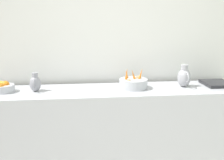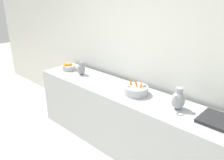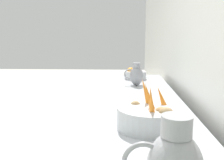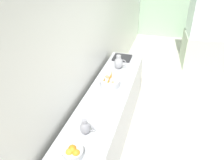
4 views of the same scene
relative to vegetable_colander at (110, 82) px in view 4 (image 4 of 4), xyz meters
The scene contains 9 objects.
ground_plane 1.83m from the vegetable_colander, ahead, with size 16.34×16.34×0.00m, color #B7B2A5.
tile_wall_left 0.75m from the vegetable_colander, 143.13° to the left, with size 0.10×9.30×3.00m, color silver.
prep_counter 0.54m from the vegetable_colander, 82.50° to the right, with size 0.62×2.90×0.88m, color #ADAFB5.
vegetable_colander is the anchor object (origin of this frame).
orange_bowl 1.39m from the vegetable_colander, 89.82° to the right, with size 0.22×0.22×0.12m.
metal_pitcher_tall 0.59m from the vegetable_colander, 90.25° to the left, with size 0.21×0.15×0.25m.
metal_pitcher_short 1.06m from the vegetable_colander, 89.38° to the right, with size 0.17×0.12×0.20m.
counter_sink_basin 1.00m from the vegetable_colander, 91.95° to the left, with size 0.34×0.30×0.04m, color #232326.
glass_block_booth 3.56m from the vegetable_colander, 58.12° to the left, with size 1.54×1.10×2.08m.
Camera 4 is at (-0.77, -2.57, 2.71)m, focal length 34.92 mm.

